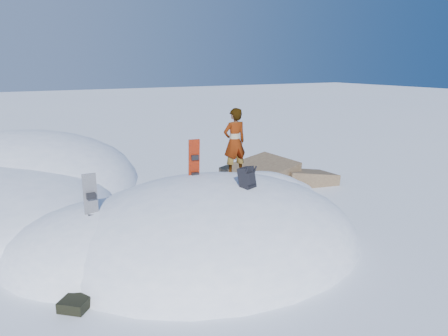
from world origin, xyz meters
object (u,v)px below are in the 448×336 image
person (235,142)px  backpack (247,178)px  snowboard_red (194,168)px  snowboard_dark (92,208)px

person → backpack: bearing=68.6°
snowboard_red → person: 1.23m
snowboard_red → person: (1.12, 0.02, 0.52)m
backpack → person: bearing=46.3°
snowboard_dark → backpack: size_ratio=2.74×
snowboard_dark → backpack: 3.27m
backpack → person: 1.69m
snowboard_red → backpack: size_ratio=2.65×
snowboard_dark → backpack: bearing=-16.5°
snowboard_dark → snowboard_red: bearing=12.6°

